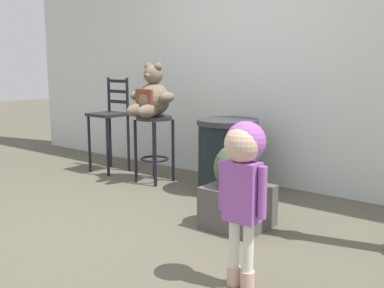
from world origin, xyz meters
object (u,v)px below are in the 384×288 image
object	(u,v)px
bar_stool_with_teddy	(154,135)
planter_with_shrub	(238,189)
teddy_bear	(152,97)
bar_chair_empty	(110,119)
child_walking	(243,169)
trash_bin	(227,156)

from	to	relation	value
bar_stool_with_teddy	planter_with_shrub	bearing A→B (deg)	-22.98
teddy_bear	bar_chair_empty	xyz separation A→B (m)	(-0.73, 0.07, -0.29)
bar_chair_empty	teddy_bear	bearing A→B (deg)	-5.50
teddy_bear	planter_with_shrub	bearing A→B (deg)	-22.02
child_walking	planter_with_shrub	bearing A→B (deg)	-15.27
bar_stool_with_teddy	planter_with_shrub	world-z (taller)	bar_stool_with_teddy
trash_bin	bar_chair_empty	bearing A→B (deg)	-176.59
trash_bin	child_walking	bearing A→B (deg)	-53.27
trash_bin	planter_with_shrub	xyz separation A→B (m)	(0.61, -0.75, -0.06)
bar_stool_with_teddy	bar_chair_empty	size ratio (longest dim) A/B	0.65
teddy_bear	trash_bin	world-z (taller)	teddy_bear
bar_stool_with_teddy	teddy_bear	world-z (taller)	teddy_bear
planter_with_shrub	bar_stool_with_teddy	bearing A→B (deg)	157.02
trash_bin	planter_with_shrub	size ratio (longest dim) A/B	1.10
bar_stool_with_teddy	child_walking	distance (m)	2.44
teddy_bear	trash_bin	distance (m)	1.01
teddy_bear	bar_chair_empty	world-z (taller)	teddy_bear
planter_with_shrub	trash_bin	bearing A→B (deg)	129.26
teddy_bear	child_walking	xyz separation A→B (m)	(1.99, -1.38, -0.22)
bar_stool_with_teddy	trash_bin	size ratio (longest dim) A/B	0.98
trash_bin	bar_chair_empty	distance (m)	1.59
child_walking	planter_with_shrub	world-z (taller)	child_walking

